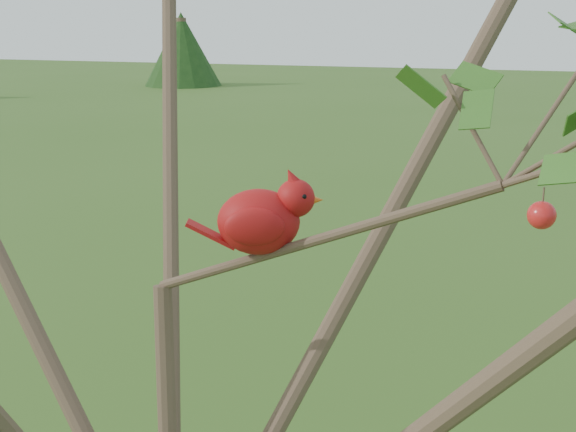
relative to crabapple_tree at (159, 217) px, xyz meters
The scene contains 3 objects.
crabapple_tree is the anchor object (origin of this frame).
cardinal 0.18m from the crabapple_tree, 39.00° to the left, with size 0.23×0.15×0.16m.
distant_trees 24.40m from the crabapple_tree, 96.27° to the left, with size 38.80×13.28×3.34m.
Camera 1 is at (0.62, -1.01, 2.43)m, focal length 45.00 mm.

